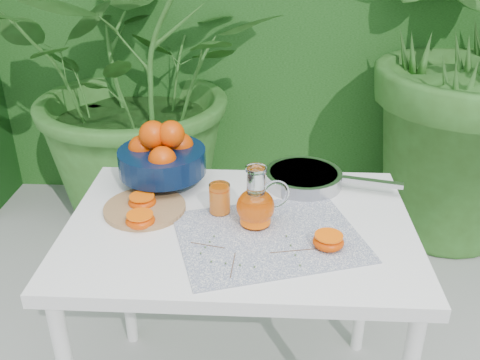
{
  "coord_description": "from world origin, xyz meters",
  "views": [
    {
      "loc": [
        -0.07,
        -1.33,
        1.57
      ],
      "look_at": [
        -0.14,
        0.01,
        0.88
      ],
      "focal_mm": 40.0,
      "sensor_mm": 36.0,
      "label": 1
    }
  ],
  "objects_px": {
    "juice_pitcher": "(256,205)",
    "white_table": "(240,247)",
    "saute_pan": "(305,178)",
    "cutting_board": "(145,208)",
    "fruit_bowl": "(162,155)"
  },
  "relations": [
    {
      "from": "juice_pitcher",
      "to": "saute_pan",
      "type": "bearing_deg",
      "value": 59.37
    },
    {
      "from": "saute_pan",
      "to": "juice_pitcher",
      "type": "bearing_deg",
      "value": -120.63
    },
    {
      "from": "cutting_board",
      "to": "juice_pitcher",
      "type": "height_order",
      "value": "juice_pitcher"
    },
    {
      "from": "juice_pitcher",
      "to": "white_table",
      "type": "bearing_deg",
      "value": 172.32
    },
    {
      "from": "white_table",
      "to": "saute_pan",
      "type": "relative_size",
      "value": 2.17
    },
    {
      "from": "white_table",
      "to": "saute_pan",
      "type": "bearing_deg",
      "value": 51.51
    },
    {
      "from": "saute_pan",
      "to": "white_table",
      "type": "bearing_deg",
      "value": -128.49
    },
    {
      "from": "white_table",
      "to": "fruit_bowl",
      "type": "relative_size",
      "value": 2.98
    },
    {
      "from": "white_table",
      "to": "cutting_board",
      "type": "xyz_separation_m",
      "value": [
        -0.29,
        0.06,
        0.09
      ]
    },
    {
      "from": "white_table",
      "to": "saute_pan",
      "type": "xyz_separation_m",
      "value": [
        0.2,
        0.25,
        0.11
      ]
    },
    {
      "from": "fruit_bowl",
      "to": "white_table",
      "type": "bearing_deg",
      "value": -41.88
    },
    {
      "from": "white_table",
      "to": "fruit_bowl",
      "type": "xyz_separation_m",
      "value": [
        -0.26,
        0.24,
        0.18
      ]
    },
    {
      "from": "cutting_board",
      "to": "juice_pitcher",
      "type": "relative_size",
      "value": 1.36
    },
    {
      "from": "juice_pitcher",
      "to": "saute_pan",
      "type": "height_order",
      "value": "juice_pitcher"
    },
    {
      "from": "saute_pan",
      "to": "fruit_bowl",
      "type": "bearing_deg",
      "value": -178.03
    }
  ]
}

